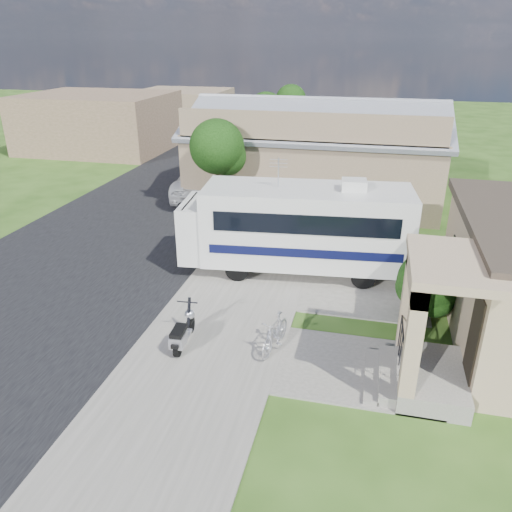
% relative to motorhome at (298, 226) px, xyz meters
% --- Properties ---
extents(ground, '(120.00, 120.00, 0.00)m').
position_rel_motorhome_xyz_m(ground, '(-0.53, -4.43, -1.74)').
color(ground, '#244412').
extents(street_slab, '(9.00, 80.00, 0.02)m').
position_rel_motorhome_xyz_m(street_slab, '(-8.03, 5.57, -1.73)').
color(street_slab, black).
rests_on(street_slab, ground).
extents(sidewalk_slab, '(4.00, 80.00, 0.06)m').
position_rel_motorhome_xyz_m(sidewalk_slab, '(-1.53, 5.57, -1.71)').
color(sidewalk_slab, '#66645C').
rests_on(sidewalk_slab, ground).
extents(driveway_slab, '(7.00, 6.00, 0.05)m').
position_rel_motorhome_xyz_m(driveway_slab, '(0.97, 0.07, -1.71)').
color(driveway_slab, '#66645C').
rests_on(driveway_slab, ground).
extents(walk_slab, '(4.00, 3.00, 0.05)m').
position_rel_motorhome_xyz_m(walk_slab, '(2.47, -5.43, -1.71)').
color(walk_slab, '#66645C').
rests_on(walk_slab, ground).
extents(warehouse, '(12.50, 8.40, 5.04)m').
position_rel_motorhome_xyz_m(warehouse, '(-0.53, 9.54, 0.25)').
color(warehouse, '#756149').
rests_on(warehouse, ground).
extents(distant_bldg_far, '(10.00, 8.00, 4.00)m').
position_rel_motorhome_xyz_m(distant_bldg_far, '(-17.53, 17.57, 0.26)').
color(distant_bldg_far, brown).
rests_on(distant_bldg_far, ground).
extents(distant_bldg_near, '(8.00, 7.00, 3.20)m').
position_rel_motorhome_xyz_m(distant_bldg_near, '(-15.53, 29.57, -0.14)').
color(distant_bldg_near, '#756149').
rests_on(distant_bldg_near, ground).
extents(street_tree_a, '(2.44, 2.40, 4.58)m').
position_rel_motorhome_xyz_m(street_tree_a, '(-4.23, 4.62, 1.51)').
color(street_tree_a, black).
rests_on(street_tree_a, ground).
extents(street_tree_b, '(2.44, 2.40, 4.73)m').
position_rel_motorhome_xyz_m(street_tree_b, '(-4.23, 14.62, 1.66)').
color(street_tree_b, black).
rests_on(street_tree_b, ground).
extents(street_tree_c, '(2.44, 2.40, 4.42)m').
position_rel_motorhome_xyz_m(street_tree_c, '(-4.23, 23.62, 1.37)').
color(street_tree_c, black).
rests_on(street_tree_c, ground).
extents(motorhome, '(8.09, 3.24, 4.04)m').
position_rel_motorhome_xyz_m(motorhome, '(0.00, 0.00, 0.00)').
color(motorhome, silver).
rests_on(motorhome, ground).
extents(shrub, '(2.05, 1.95, 2.51)m').
position_rel_motorhome_xyz_m(shrub, '(4.34, -2.33, -0.45)').
color(shrub, black).
rests_on(shrub, ground).
extents(scooter, '(0.58, 1.66, 1.09)m').
position_rel_motorhome_xyz_m(scooter, '(-2.20, -5.54, -1.25)').
color(scooter, black).
rests_on(scooter, ground).
extents(bicycle, '(0.79, 1.70, 0.99)m').
position_rel_motorhome_xyz_m(bicycle, '(0.24, -5.10, -1.24)').
color(bicycle, '#B4B4BC').
rests_on(bicycle, ground).
extents(pickup_truck, '(3.62, 6.05, 1.57)m').
position_rel_motorhome_xyz_m(pickup_truck, '(-6.37, 8.15, -0.95)').
color(pickup_truck, silver).
rests_on(pickup_truck, ground).
extents(van, '(3.67, 6.88, 1.90)m').
position_rel_motorhome_xyz_m(van, '(-6.73, 15.41, -0.79)').
color(van, silver).
rests_on(van, ground).
extents(garden_hose, '(0.35, 0.35, 0.16)m').
position_rel_motorhome_xyz_m(garden_hose, '(3.15, -4.94, -1.66)').
color(garden_hose, '#136126').
rests_on(garden_hose, ground).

